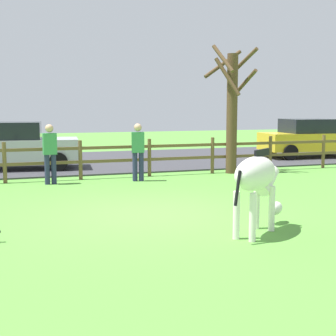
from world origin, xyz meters
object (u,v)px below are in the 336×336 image
Objects in this scene: visitor_left_of_tree at (50,151)px; parked_car_silver at (15,145)px; bare_tree at (232,106)px; visitor_right_of_tree at (138,149)px; parked_car_yellow at (310,138)px; zebra at (257,179)px.

parked_car_silver is at bearing 104.05° from visitor_left_of_tree.
bare_tree is 5.82m from visitor_left_of_tree.
visitor_right_of_tree is (3.24, -3.53, 0.06)m from parked_car_silver.
parked_car_yellow is 0.99× the size of parked_car_silver.
zebra is 12.63m from parked_car_yellow.
zebra is 0.99× the size of visitor_left_of_tree.
parked_car_yellow is at bearing 23.69° from visitor_right_of_tree.
bare_tree is at bearing -23.73° from parked_car_silver.
parked_car_yellow reaches higher than zebra.
bare_tree reaches higher than zebra.
visitor_left_of_tree is at bearing 174.43° from visitor_right_of_tree.
zebra is (-2.91, -6.89, -1.20)m from bare_tree.
visitor_left_of_tree is at bearing -175.58° from bare_tree.
zebra is at bearing -128.80° from parked_car_yellow.
visitor_left_of_tree is at bearing 113.19° from zebra.
bare_tree reaches higher than visitor_right_of_tree.
visitor_left_of_tree reaches higher than zebra.
bare_tree is 5.95m from parked_car_yellow.
bare_tree is 0.97× the size of parked_car_silver.
visitor_left_of_tree is 2.43m from visitor_right_of_tree.
visitor_left_of_tree is (-2.77, 6.45, -0.02)m from zebra.
visitor_left_of_tree and visitor_right_of_tree have the same top height.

